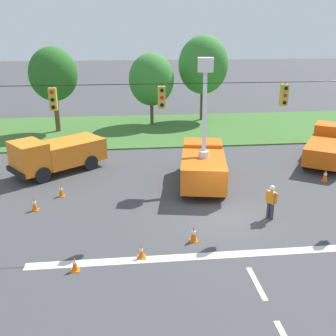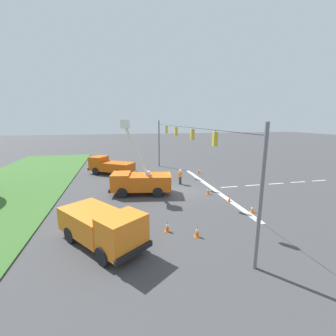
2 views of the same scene
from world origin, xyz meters
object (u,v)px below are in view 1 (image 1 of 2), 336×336
(tree_west, at_px, (53,74))
(traffic_cone_foreground_right, at_px, (61,190))
(traffic_cone_far_left, at_px, (75,264))
(traffic_cone_lane_edge_a, at_px, (141,251))
(tree_east, at_px, (203,65))
(traffic_cone_near_bucket, at_px, (34,204))
(traffic_cone_mid_right, at_px, (194,233))
(tree_centre, at_px, (151,80))
(traffic_cone_foreground_left, at_px, (325,175))
(utility_truck_support_far, at_px, (328,146))
(utility_truck_support_near, at_px, (57,154))
(road_worker, at_px, (271,200))
(utility_truck_bucket_lift, at_px, (203,162))

(tree_west, distance_m, traffic_cone_foreground_right, 15.62)
(tree_west, xyz_separation_m, traffic_cone_far_left, (3.95, -22.04, -4.79))
(traffic_cone_foreground_right, bearing_deg, traffic_cone_lane_edge_a, -57.98)
(tree_east, relative_size, traffic_cone_near_bucket, 11.08)
(traffic_cone_mid_right, bearing_deg, tree_centre, 90.81)
(tree_west, bearing_deg, traffic_cone_far_left, -79.85)
(traffic_cone_foreground_left, height_order, traffic_cone_far_left, traffic_cone_foreground_left)
(traffic_cone_mid_right, relative_size, traffic_cone_far_left, 1.20)
(tree_west, distance_m, utility_truck_support_far, 22.93)
(traffic_cone_lane_edge_a, height_order, traffic_cone_far_left, traffic_cone_far_left)
(utility_truck_support_near, relative_size, traffic_cone_lane_edge_a, 10.18)
(road_worker, height_order, traffic_cone_far_left, road_worker)
(utility_truck_support_far, xyz_separation_m, traffic_cone_mid_right, (-11.05, -9.72, -0.80))
(tree_centre, bearing_deg, utility_truck_support_far, -47.58)
(tree_east, distance_m, road_worker, 22.33)
(tree_west, bearing_deg, utility_truck_support_near, -81.48)
(tree_east, bearing_deg, traffic_cone_mid_right, -101.62)
(road_worker, xyz_separation_m, traffic_cone_foreground_left, (5.13, 4.51, -0.60))
(tree_east, height_order, traffic_cone_lane_edge_a, tree_east)
(tree_east, bearing_deg, traffic_cone_lane_edge_a, -106.29)
(traffic_cone_foreground_right, xyz_separation_m, traffic_cone_near_bucket, (-1.09, -1.70, 0.01))
(tree_east, bearing_deg, traffic_cone_near_bucket, -122.41)
(road_worker, bearing_deg, traffic_cone_far_left, -159.20)
(traffic_cone_mid_right, bearing_deg, utility_truck_bucket_lift, 75.82)
(tree_east, height_order, traffic_cone_near_bucket, tree_east)
(tree_east, bearing_deg, traffic_cone_foreground_right, -122.39)
(utility_truck_support_far, height_order, traffic_cone_mid_right, utility_truck_support_far)
(utility_truck_support_near, bearing_deg, utility_truck_bucket_lift, -19.32)
(road_worker, bearing_deg, utility_truck_support_far, 48.99)
(tree_centre, xyz_separation_m, utility_truck_support_far, (11.36, -12.44, -3.14))
(traffic_cone_near_bucket, bearing_deg, traffic_cone_far_left, -64.69)
(tree_centre, relative_size, utility_truck_support_far, 1.05)
(tree_west, distance_m, tree_centre, 8.82)
(traffic_cone_lane_edge_a, distance_m, traffic_cone_far_left, 2.69)
(traffic_cone_foreground_left, bearing_deg, traffic_cone_mid_right, -145.93)
(utility_truck_support_far, bearing_deg, traffic_cone_lane_edge_a, -141.18)
(traffic_cone_near_bucket, height_order, traffic_cone_lane_edge_a, traffic_cone_near_bucket)
(tree_west, height_order, traffic_cone_near_bucket, tree_west)
(road_worker, height_order, traffic_cone_foreground_right, road_worker)
(traffic_cone_foreground_right, bearing_deg, traffic_cone_far_left, -77.85)
(traffic_cone_foreground_right, bearing_deg, utility_truck_bucket_lift, 6.37)
(tree_west, bearing_deg, traffic_cone_foreground_left, -37.85)
(utility_truck_support_far, bearing_deg, tree_centre, 132.42)
(utility_truck_support_near, bearing_deg, tree_centre, 60.70)
(traffic_cone_near_bucket, bearing_deg, tree_east, 57.59)
(traffic_cone_foreground_right, bearing_deg, road_worker, -20.13)
(road_worker, distance_m, traffic_cone_near_bucket, 11.95)
(tree_east, xyz_separation_m, utility_truck_bucket_lift, (-3.20, -17.05, -4.06))
(utility_truck_support_far, height_order, traffic_cone_lane_edge_a, utility_truck_support_far)
(utility_truck_support_near, height_order, utility_truck_support_far, utility_truck_support_near)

